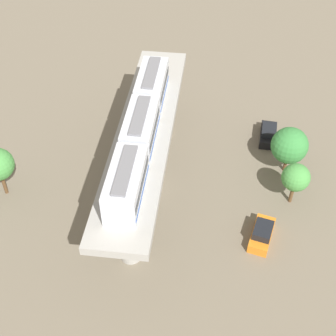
{
  "coord_description": "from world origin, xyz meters",
  "views": [
    {
      "loc": [
        -6.53,
        34.58,
        35.8
      ],
      "look_at": [
        -2.5,
        1.97,
        4.48
      ],
      "focal_mm": 50.54,
      "sensor_mm": 36.0,
      "label": 1
    }
  ],
  "objects": [
    {
      "name": "tree_far_corner",
      "position": [
        -14.9,
        0.64,
        3.37
      ],
      "size": [
        2.82,
        2.82,
        4.81
      ],
      "color": "brown",
      "rests_on": "ground"
    },
    {
      "name": "viaduct",
      "position": [
        0.0,
        0.0,
        5.67
      ],
      "size": [
        5.2,
        28.85,
        7.47
      ],
      "color": "#A8A59E",
      "rests_on": "ground"
    },
    {
      "name": "parked_car_black",
      "position": [
        -12.92,
        -9.1,
        0.74
      ],
      "size": [
        2.15,
        4.34,
        1.76
      ],
      "rotation": [
        0.0,
        0.0,
        -0.08
      ],
      "color": "black",
      "rests_on": "ground"
    },
    {
      "name": "tree_mid_lot",
      "position": [
        -14.55,
        -3.97,
        3.51
      ],
      "size": [
        3.9,
        3.9,
        5.48
      ],
      "color": "brown",
      "rests_on": "ground"
    },
    {
      "name": "ground_plane",
      "position": [
        0.0,
        0.0,
        0.0
      ],
      "size": [
        120.0,
        120.0,
        0.0
      ],
      "primitive_type": "plane",
      "color": "#706654"
    },
    {
      "name": "train",
      "position": [
        0.0,
        1.97,
        9.0
      ],
      "size": [
        2.64,
        20.5,
        3.24
      ],
      "color": "silver",
      "rests_on": "viaduct"
    },
    {
      "name": "parked_car_orange",
      "position": [
        -11.89,
        5.87,
        0.74
      ],
      "size": [
        2.72,
        4.5,
        1.76
      ],
      "rotation": [
        0.0,
        0.0,
        -0.23
      ],
      "color": "orange",
      "rests_on": "ground"
    }
  ]
}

